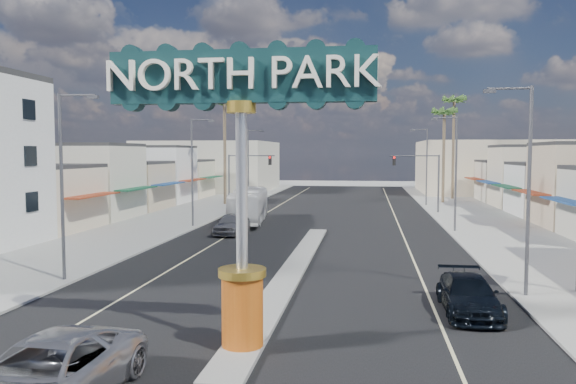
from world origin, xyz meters
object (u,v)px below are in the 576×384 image
(palm_right_far, at_px, (454,106))
(suv_left, at_px, (46,375))
(gateway_sign, at_px, (241,162))
(car_parked_left, at_px, (232,224))
(traffic_signal_right, at_px, (421,172))
(palm_right_mid, at_px, (444,117))
(streetlight_r_far, at_px, (425,163))
(streetlight_l_mid, at_px, (194,167))
(streetlight_l_far, at_px, (250,162))
(streetlight_l_near, at_px, (65,177))
(streetlight_r_mid, at_px, (454,167))
(streetlight_r_near, at_px, (525,180))
(palm_left_far, at_px, (224,108))
(city_bus, at_px, (249,205))
(suv_right, at_px, (468,295))
(traffic_signal_left, at_px, (245,171))

(palm_right_far, height_order, suv_left, palm_right_far)
(gateway_sign, distance_m, car_parked_left, 25.81)
(traffic_signal_right, relative_size, palm_right_mid, 0.50)
(streetlight_r_far, distance_m, car_parked_left, 30.86)
(streetlight_l_mid, height_order, streetlight_l_far, same)
(streetlight_l_near, distance_m, streetlight_r_mid, 28.90)
(streetlight_r_near, height_order, palm_right_mid, palm_right_mid)
(palm_right_far, bearing_deg, palm_left_far, -156.80)
(streetlight_r_mid, height_order, palm_right_far, palm_right_far)
(gateway_sign, distance_m, city_bus, 32.85)
(palm_left_far, height_order, suv_left, palm_left_far)
(traffic_signal_right, relative_size, suv_right, 1.20)
(traffic_signal_right, relative_size, palm_left_far, 0.46)
(suv_left, bearing_deg, traffic_signal_right, 77.34)
(streetlight_l_near, xyz_separation_m, suv_left, (6.64, -12.64, -4.22))
(traffic_signal_left, relative_size, palm_right_mid, 0.50)
(streetlight_l_mid, relative_size, streetlight_l_far, 1.00)
(palm_right_mid, relative_size, city_bus, 1.11)
(suv_left, bearing_deg, suv_right, 43.53)
(streetlight_r_near, xyz_separation_m, streetlight_r_mid, (0.00, 20.00, 0.00))
(gateway_sign, xyz_separation_m, palm_left_far, (-13.00, 48.02, 5.57))
(gateway_sign, xyz_separation_m, streetlight_r_far, (10.43, 50.02, -0.86))
(palm_right_mid, bearing_deg, car_parked_left, -123.26)
(palm_left_far, xyz_separation_m, city_bus, (6.36, -16.16, -9.97))
(palm_right_mid, xyz_separation_m, suv_right, (-5.25, -48.74, -9.88))
(gateway_sign, xyz_separation_m, streetlight_r_mid, (10.43, 28.02, -0.86))
(streetlight_r_near, relative_size, suv_left, 1.48)
(traffic_signal_left, relative_size, suv_left, 0.99)
(traffic_signal_left, relative_size, streetlight_l_mid, 0.67)
(streetlight_l_near, bearing_deg, suv_right, -8.56)
(palm_right_mid, distance_m, suv_left, 61.77)
(streetlight_l_mid, bearing_deg, traffic_signal_right, 35.50)
(traffic_signal_right, bearing_deg, streetlight_l_mid, -144.50)
(palm_right_far, bearing_deg, gateway_sign, -104.03)
(streetlight_l_near, xyz_separation_m, streetlight_l_far, (0.00, 42.00, 0.00))
(streetlight_l_near, relative_size, city_bus, 0.82)
(traffic_signal_left, xyz_separation_m, palm_right_mid, (22.18, 12.01, 6.33))
(gateway_sign, height_order, palm_left_far, palm_left_far)
(streetlight_r_near, distance_m, car_parked_left, 23.91)
(traffic_signal_left, xyz_separation_m, streetlight_l_near, (-1.25, -33.99, 0.79))
(suv_right, distance_m, car_parked_left, 23.83)
(streetlight_r_far, bearing_deg, streetlight_r_near, -90.00)
(suv_right, bearing_deg, streetlight_r_near, 45.02)
(suv_left, height_order, car_parked_left, suv_left)
(streetlight_r_near, relative_size, suv_right, 1.80)
(traffic_signal_left, height_order, palm_right_mid, palm_right_mid)
(streetlight_l_mid, xyz_separation_m, suv_right, (18.18, -22.74, -4.34))
(traffic_signal_left, relative_size, car_parked_left, 1.26)
(palm_right_mid, height_order, palm_right_far, palm_right_far)
(gateway_sign, xyz_separation_m, palm_right_far, (15.00, 60.02, 6.46))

